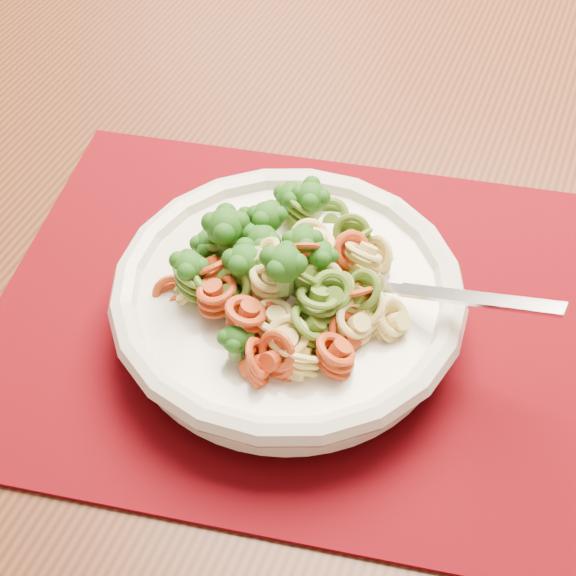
# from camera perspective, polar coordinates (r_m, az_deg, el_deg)

# --- Properties ---
(dining_table) EXTENTS (1.62, 1.25, 0.75)m
(dining_table) POSITION_cam_1_polar(r_m,az_deg,el_deg) (0.77, 1.53, 2.24)
(dining_table) COLOR #572D18
(dining_table) RESTS_ON ground
(placemat) EXTENTS (0.47, 0.37, 0.00)m
(placemat) POSITION_cam_1_polar(r_m,az_deg,el_deg) (0.60, 0.86, -1.86)
(placemat) COLOR #59030B
(placemat) RESTS_ON dining_table
(pasta_bowl) EXTENTS (0.25, 0.25, 0.05)m
(pasta_bowl) POSITION_cam_1_polar(r_m,az_deg,el_deg) (0.57, 0.00, -0.72)
(pasta_bowl) COLOR beige
(pasta_bowl) RESTS_ON placemat
(pasta_broccoli_heap) EXTENTS (0.21, 0.21, 0.06)m
(pasta_broccoli_heap) POSITION_cam_1_polar(r_m,az_deg,el_deg) (0.55, -0.00, 0.41)
(pasta_broccoli_heap) COLOR #EDDD75
(pasta_broccoli_heap) RESTS_ON pasta_bowl
(fork) EXTENTS (0.18, 0.08, 0.08)m
(fork) POSITION_cam_1_polar(r_m,az_deg,el_deg) (0.56, 5.70, 0.21)
(fork) COLOR silver
(fork) RESTS_ON pasta_bowl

